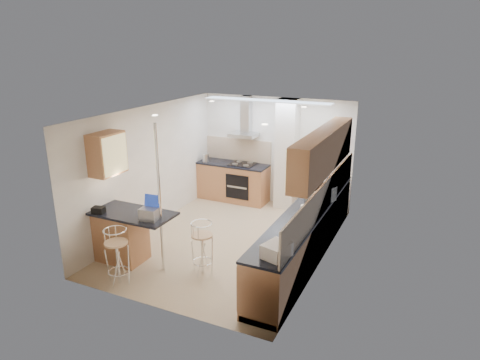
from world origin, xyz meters
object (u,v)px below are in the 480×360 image
at_px(bar_stool_near, 117,256).
at_px(microwave, 321,195).
at_px(laptop, 149,214).
at_px(bread_bin, 277,250).
at_px(bar_stool_end, 202,248).

bearing_deg(bar_stool_near, microwave, 61.20).
xyz_separation_m(laptop, bread_bin, (2.28, -0.28, -0.02)).
xyz_separation_m(microwave, bar_stool_end, (-1.50, -1.69, -0.60)).
xyz_separation_m(laptop, bar_stool_end, (0.78, 0.31, -0.58)).
xyz_separation_m(bar_stool_end, bread_bin, (1.50, -0.60, 0.56)).
bearing_deg(bread_bin, laptop, -171.37).
distance_m(microwave, bread_bin, 2.29).
relative_size(laptop, bread_bin, 0.76).
bearing_deg(bread_bin, bar_stool_near, -158.84).
relative_size(laptop, bar_stool_end, 0.31).
height_order(laptop, bar_stool_end, laptop).
relative_size(microwave, bar_stool_end, 0.55).
bearing_deg(bread_bin, microwave, 105.89).
bearing_deg(bar_stool_near, bar_stool_end, 55.11).
height_order(bar_stool_near, bread_bin, bread_bin).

